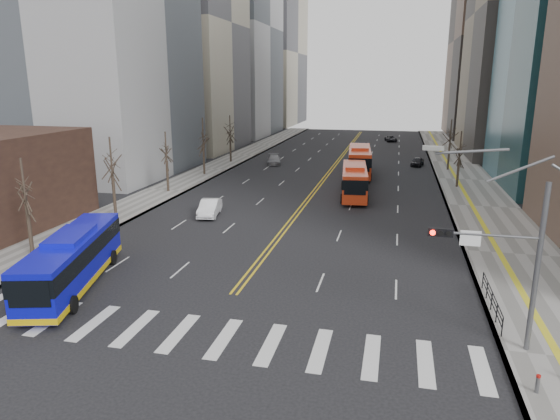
# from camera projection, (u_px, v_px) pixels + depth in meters

# --- Properties ---
(ground) EXTENTS (220.00, 220.00, 0.00)m
(ground) POSITION_uv_depth(u_px,v_px,m) (201.00, 336.00, 24.50)
(ground) COLOR black
(sidewalk_right) EXTENTS (7.00, 130.00, 0.15)m
(sidewalk_right) POSITION_uv_depth(u_px,v_px,m) (465.00, 180.00, 63.04)
(sidewalk_right) COLOR slate
(sidewalk_right) RESTS_ON ground
(sidewalk_left) EXTENTS (5.00, 130.00, 0.15)m
(sidewalk_left) POSITION_uv_depth(u_px,v_px,m) (212.00, 169.00, 70.55)
(sidewalk_left) COLOR slate
(sidewalk_left) RESTS_ON ground
(crosswalk) EXTENTS (26.70, 4.00, 0.01)m
(crosswalk) POSITION_uv_depth(u_px,v_px,m) (201.00, 336.00, 24.50)
(crosswalk) COLOR silver
(crosswalk) RESTS_ON ground
(centerline) EXTENTS (0.55, 100.00, 0.01)m
(centerline) POSITION_uv_depth(u_px,v_px,m) (336.00, 163.00, 76.35)
(centerline) COLOR gold
(centerline) RESTS_ON ground
(office_towers) EXTENTS (83.00, 134.00, 58.00)m
(office_towers) POSITION_uv_depth(u_px,v_px,m) (351.00, 8.00, 83.08)
(office_towers) COLOR #9C9C9F
(office_towers) RESTS_ON ground
(signal_mast) EXTENTS (5.37, 0.37, 9.39)m
(signal_mast) POSITION_uv_depth(u_px,v_px,m) (504.00, 250.00, 22.13)
(signal_mast) COLOR slate
(signal_mast) RESTS_ON ground
(pedestrian_railing) EXTENTS (0.06, 6.06, 1.02)m
(pedestrian_railing) POSITION_uv_depth(u_px,v_px,m) (492.00, 298.00, 26.80)
(pedestrian_railing) COLOR black
(pedestrian_railing) RESTS_ON sidewalk_right
(street_trees) EXTENTS (35.20, 47.20, 7.60)m
(street_trees) POSITION_uv_depth(u_px,v_px,m) (254.00, 146.00, 57.44)
(street_trees) COLOR #2E221C
(street_trees) RESTS_ON ground
(blue_bus) EXTENTS (5.45, 11.86, 3.39)m
(blue_bus) POSITION_uv_depth(u_px,v_px,m) (73.00, 259.00, 29.99)
(blue_bus) COLOR #0D0EC5
(blue_bus) RESTS_ON ground
(red_bus_near) EXTENTS (3.60, 11.16, 3.48)m
(red_bus_near) POSITION_uv_depth(u_px,v_px,m) (354.00, 179.00, 53.73)
(red_bus_near) COLOR red
(red_bus_near) RESTS_ON ground
(red_bus_far) EXTENTS (3.84, 12.43, 3.85)m
(red_bus_far) POSITION_uv_depth(u_px,v_px,m) (360.00, 159.00, 66.17)
(red_bus_far) COLOR red
(red_bus_far) RESTS_ON ground
(car_white) EXTENTS (2.37, 4.81, 1.52)m
(car_white) POSITION_uv_depth(u_px,v_px,m) (210.00, 208.00, 46.28)
(car_white) COLOR white
(car_white) RESTS_ON ground
(car_dark_mid) EXTENTS (2.25, 3.98, 1.28)m
(car_dark_mid) POSITION_uv_depth(u_px,v_px,m) (417.00, 162.00, 73.62)
(car_dark_mid) COLOR black
(car_dark_mid) RESTS_ON ground
(car_silver) EXTENTS (3.06, 5.12, 1.39)m
(car_silver) POSITION_uv_depth(u_px,v_px,m) (274.00, 159.00, 75.34)
(car_silver) COLOR gray
(car_silver) RESTS_ON ground
(car_dark_far) EXTENTS (2.82, 4.61, 1.19)m
(car_dark_far) POSITION_uv_depth(u_px,v_px,m) (391.00, 139.00, 103.72)
(car_dark_far) COLOR black
(car_dark_far) RESTS_ON ground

